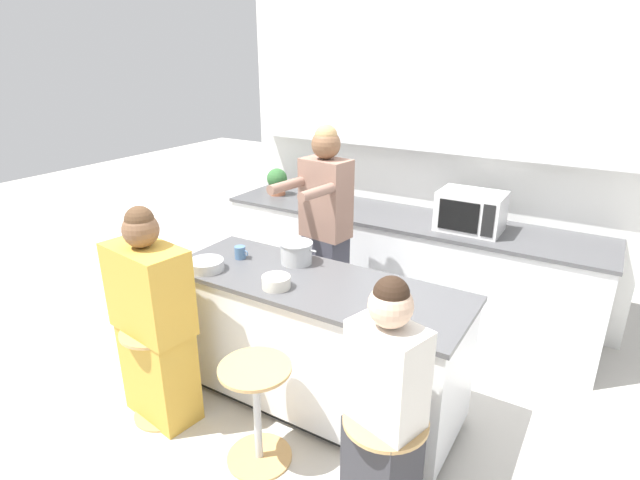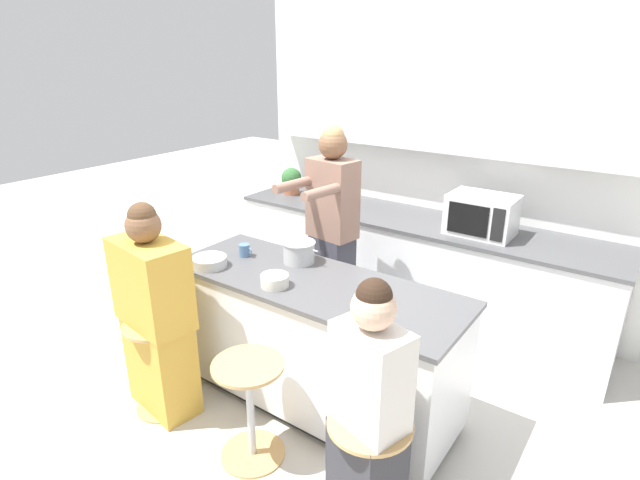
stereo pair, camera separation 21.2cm
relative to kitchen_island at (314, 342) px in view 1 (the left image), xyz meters
The scene contains 16 objects.
ground_plane 0.45m from the kitchen_island, ahead, with size 16.00×16.00×0.00m, color beige.
wall_back 2.07m from the kitchen_island, 90.00° to the left, with size 3.51×0.22×2.70m.
back_counter 1.43m from the kitchen_island, 90.00° to the left, with size 3.26×0.70×0.92m.
kitchen_island is the anchor object (origin of this frame).
bar_stool_leftmost 1.00m from the kitchen_island, 141.07° to the right, with size 0.40×0.40×0.63m.
bar_stool_center 0.62m from the kitchen_island, 90.00° to the right, with size 0.40×0.40×0.63m.
bar_stool_rightmost 1.00m from the kitchen_island, 38.35° to the right, with size 0.40×0.40×0.63m.
person_cooking 0.85m from the kitchen_island, 115.48° to the left, with size 0.42×0.59×1.75m.
person_wrapped_blanket 1.02m from the kitchen_island, 141.48° to the right, with size 0.57×0.36×1.42m.
person_seated_near 1.01m from the kitchen_island, 38.77° to the right, with size 0.39×0.34×1.36m.
cooking_pot 0.60m from the kitchen_island, 144.33° to the left, with size 0.31×0.22×0.15m.
fruit_bowl 0.54m from the kitchen_island, 126.81° to the right, with size 0.17×0.17×0.07m.
mixing_bowl_steel 0.87m from the kitchen_island, 162.14° to the right, with size 0.23×0.23×0.07m.
coffee_cup_near 0.79m from the kitchen_island, behind, with size 0.11×0.08×0.09m.
microwave 1.61m from the kitchen_island, 67.63° to the left, with size 0.49×0.35×0.31m.
potted_plant 2.03m from the kitchen_island, 132.62° to the left, with size 0.20×0.20×0.26m.
Camera 1 is at (1.49, -2.37, 2.23)m, focal length 28.00 mm.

